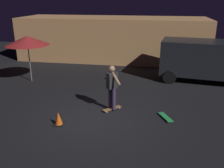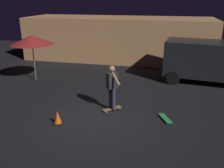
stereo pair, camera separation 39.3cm
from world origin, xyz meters
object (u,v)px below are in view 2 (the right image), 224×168
object	(u,v)px
parked_van	(213,60)
skateboard_spare	(165,118)
skater	(112,84)
traffic_cone	(57,118)
patio_umbrella	(32,40)
skateboard_ridden	(112,109)

from	to	relation	value
parked_van	skateboard_spare	size ratio (longest dim) A/B	6.10
skateboard_spare	skater	size ratio (longest dim) A/B	0.47
skateboard_spare	skater	distance (m)	2.25
skater	traffic_cone	size ratio (longest dim) A/B	3.63
parked_van	traffic_cone	distance (m)	8.15
patio_umbrella	skateboard_ridden	size ratio (longest dim) A/B	3.28
parked_van	skater	bearing A→B (deg)	-134.01
skateboard_ridden	traffic_cone	xyz separation A→B (m)	(-1.57, -1.44, 0.16)
patio_umbrella	skateboard_spare	bearing A→B (deg)	-24.45
patio_umbrella	skateboard_spare	world-z (taller)	patio_umbrella
parked_van	patio_umbrella	size ratio (longest dim) A/B	2.09
parked_van	traffic_cone	world-z (taller)	parked_van
skateboard_spare	traffic_cone	size ratio (longest dim) A/B	1.71
patio_umbrella	skater	size ratio (longest dim) A/B	1.38
parked_van	skater	size ratio (longest dim) A/B	2.87
parked_van	traffic_cone	bearing A→B (deg)	-134.88
skateboard_spare	patio_umbrella	bearing A→B (deg)	155.55
skater	parked_van	bearing A→B (deg)	45.99
skateboard_ridden	skateboard_spare	xyz separation A→B (m)	(1.99, -0.36, 0.00)
patio_umbrella	skateboard_spare	distance (m)	7.58
skateboard_ridden	traffic_cone	size ratio (longest dim) A/B	1.52
traffic_cone	patio_umbrella	bearing A→B (deg)	126.98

